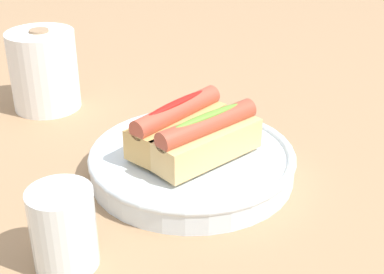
# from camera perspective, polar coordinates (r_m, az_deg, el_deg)

# --- Properties ---
(ground_plane) EXTENTS (2.40, 2.40, 0.00)m
(ground_plane) POSITION_cam_1_polar(r_m,az_deg,el_deg) (0.74, -0.18, -4.74)
(ground_plane) COLOR #9E7A56
(serving_bowl) EXTENTS (0.27, 0.27, 0.04)m
(serving_bowl) POSITION_cam_1_polar(r_m,az_deg,el_deg) (0.75, 0.00, -2.52)
(serving_bowl) COLOR silver
(serving_bowl) RESTS_ON ground_plane
(hotdog_front) EXTENTS (0.15, 0.05, 0.06)m
(hotdog_front) POSITION_cam_1_polar(r_m,az_deg,el_deg) (0.71, 1.59, -0.16)
(hotdog_front) COLOR #DBB270
(hotdog_front) RESTS_ON serving_bowl
(hotdog_back) EXTENTS (0.16, 0.07, 0.06)m
(hotdog_back) POSITION_cam_1_polar(r_m,az_deg,el_deg) (0.74, -1.52, 1.23)
(hotdog_back) COLOR tan
(hotdog_back) RESTS_ON serving_bowl
(water_glass) EXTENTS (0.07, 0.07, 0.09)m
(water_glass) POSITION_cam_1_polar(r_m,az_deg,el_deg) (0.60, -12.91, -9.41)
(water_glass) COLOR white
(water_glass) RESTS_ON ground_plane
(paper_towel_roll) EXTENTS (0.11, 0.11, 0.13)m
(paper_towel_roll) POSITION_cam_1_polar(r_m,az_deg,el_deg) (0.96, -14.82, 6.58)
(paper_towel_roll) COLOR white
(paper_towel_roll) RESTS_ON ground_plane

